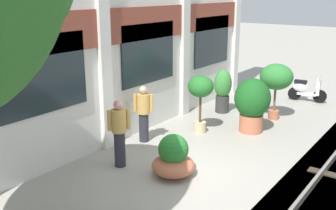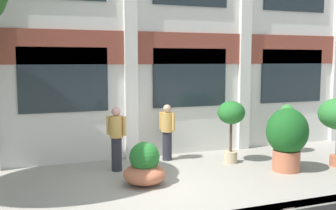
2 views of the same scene
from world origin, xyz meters
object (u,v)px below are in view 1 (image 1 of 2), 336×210
Objects in this scene: potted_plant_ribbed_drum at (252,102)px; scooter_near_curb at (306,90)px; potted_plant_terracotta_small at (201,91)px; resident_by_doorway at (144,112)px; resident_watching_tracks at (119,132)px; potted_plant_stone_basin at (223,88)px; potted_plant_tall_urn at (276,78)px; potted_plant_wide_bowl at (173,159)px.

potted_plant_ribbed_drum is 1.15× the size of scooter_near_curb.
potted_plant_terracotta_small is 1.08× the size of resident_by_doorway.
potted_plant_ribbed_drum reaches higher than scooter_near_curb.
scooter_near_curb is at bearing 115.31° from resident_watching_tracks.
potted_plant_ribbed_drum is (-1.20, -1.59, 0.06)m from potted_plant_stone_basin.
potted_plant_terracotta_small is 1.78m from resident_by_doorway.
potted_plant_terracotta_small is 1.06× the size of potted_plant_ribbed_drum.
potted_plant_ribbed_drum is 4.27m from scooter_near_curb.
potted_plant_wide_bowl is at bearing 176.72° from potted_plant_tall_urn.
potted_plant_tall_urn is at bearing -27.74° from potted_plant_terracotta_small.
potted_plant_ribbed_drum is at bearing -100.80° from scooter_near_curb.
potted_plant_tall_urn is 1.15× the size of resident_by_doorway.
potted_plant_terracotta_small is at bearing -168.86° from potted_plant_stone_basin.
resident_watching_tracks is at bearing 104.66° from potted_plant_wide_bowl.
resident_by_doorway is at bearing 173.13° from potted_plant_stone_basin.
potted_plant_terracotta_small is (2.73, 0.98, 0.83)m from potted_plant_wide_bowl.
potted_plant_stone_basin is at bearing 142.25° from resident_by_doorway.
potted_plant_stone_basin is at bearing 100.29° from potted_plant_tall_urn.
resident_by_doorway is (-3.94, 2.13, -0.51)m from potted_plant_tall_urn.
resident_watching_tracks is (-5.49, 1.58, -0.48)m from potted_plant_tall_urn.
resident_by_doorway is (-2.44, 2.03, -0.06)m from potted_plant_ribbed_drum.
potted_plant_wide_bowl is 0.62× the size of resident_by_doorway.
potted_plant_stone_basin is 0.81× the size of potted_plant_tall_urn.
potted_plant_stone_basin is 0.91× the size of resident_watching_tracks.
potted_plant_tall_urn is 4.51m from resident_by_doorway.
potted_plant_ribbed_drum is 3.17m from resident_by_doorway.
resident_by_doorway is (1.21, 1.84, 0.43)m from potted_plant_wide_bowl.
resident_watching_tracks reaches higher than scooter_near_curb.
potted_plant_tall_urn reaches higher than scooter_near_curb.
scooter_near_curb is at bearing -3.18° from potted_plant_wide_bowl.
potted_plant_ribbed_drum is (-1.51, 0.10, -0.45)m from potted_plant_tall_urn.
potted_plant_stone_basin is 0.92× the size of potted_plant_ribbed_drum.
potted_plant_tall_urn is 5.73m from resident_watching_tracks.
potted_plant_terracotta_small reaches higher than resident_watching_tracks.
potted_plant_tall_urn reaches higher than potted_plant_wide_bowl.
potted_plant_tall_urn is 1.13× the size of potted_plant_ribbed_drum.
potted_plant_ribbed_drum reaches higher than potted_plant_wide_bowl.
potted_plant_stone_basin is 0.94× the size of resident_by_doorway.
potted_plant_ribbed_drum is (3.65, -0.20, 0.49)m from potted_plant_wide_bowl.
scooter_near_curb is at bearing -31.17° from potted_plant_stone_basin.
potted_plant_ribbed_drum is 4.25m from resident_watching_tracks.
potted_plant_tall_urn is 1.57m from potted_plant_ribbed_drum.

